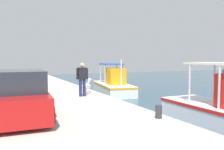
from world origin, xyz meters
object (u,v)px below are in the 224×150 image
at_px(pelican, 86,86).
at_px(parked_car, 20,96).
at_px(fishing_boat_nearest, 113,85).
at_px(fisherman_standing, 82,78).
at_px(mooring_bollard_nearest, 159,112).

distance_m(pelican, parked_car, 5.74).
xyz_separation_m(fishing_boat_nearest, fisherman_standing, (4.77, -4.09, 1.10)).
bearing_deg(parked_car, mooring_bollard_nearest, 62.86).
bearing_deg(parked_car, pelican, 138.35).
relative_size(fisherman_standing, mooring_bollard_nearest, 4.02).
relative_size(pelican, parked_car, 0.22).
bearing_deg(fishing_boat_nearest, pelican, -43.46).
bearing_deg(mooring_bollard_nearest, fishing_boat_nearest, 162.22).
distance_m(pelican, fisherman_standing, 1.37).
distance_m(fishing_boat_nearest, pelican, 5.10).
height_order(pelican, parked_car, parked_car).
height_order(fisherman_standing, parked_car, fisherman_standing).
relative_size(fishing_boat_nearest, mooring_bollard_nearest, 13.10).
relative_size(parked_car, mooring_bollard_nearest, 9.73).
height_order(pelican, mooring_bollard_nearest, pelican).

